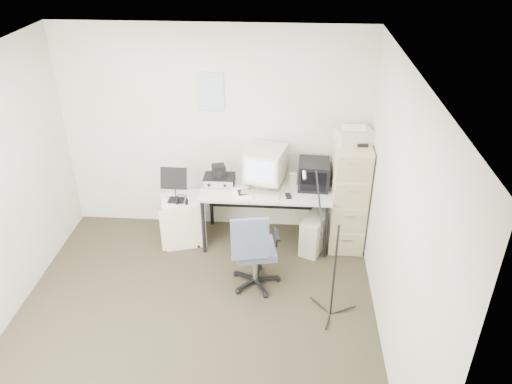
# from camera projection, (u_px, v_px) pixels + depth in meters

# --- Properties ---
(floor) EXTENTS (3.60, 3.60, 0.01)m
(floor) POSITION_uv_depth(u_px,v_px,m) (194.00, 322.00, 4.91)
(floor) COLOR #2F2A1C
(floor) RESTS_ON ground
(ceiling) EXTENTS (3.60, 3.60, 0.01)m
(ceiling) POSITION_uv_depth(u_px,v_px,m) (172.00, 70.00, 3.66)
(ceiling) COLOR white
(ceiling) RESTS_ON ground
(wall_back) EXTENTS (3.60, 0.02, 2.50)m
(wall_back) POSITION_uv_depth(u_px,v_px,m) (214.00, 132.00, 5.84)
(wall_back) COLOR silver
(wall_back) RESTS_ON ground
(wall_right) EXTENTS (0.02, 3.60, 2.50)m
(wall_right) POSITION_uv_depth(u_px,v_px,m) (397.00, 222.00, 4.17)
(wall_right) COLOR silver
(wall_right) RESTS_ON ground
(wall_calendar) EXTENTS (0.30, 0.02, 0.44)m
(wall_calendar) POSITION_uv_depth(u_px,v_px,m) (211.00, 91.00, 5.59)
(wall_calendar) COLOR white
(wall_calendar) RESTS_ON wall_back
(filing_cabinet) EXTENTS (0.40, 0.60, 1.30)m
(filing_cabinet) POSITION_uv_depth(u_px,v_px,m) (348.00, 195.00, 5.77)
(filing_cabinet) COLOR #C1B690
(filing_cabinet) RESTS_ON floor
(printer) EXTENTS (0.45, 0.37, 0.15)m
(printer) POSITION_uv_depth(u_px,v_px,m) (354.00, 136.00, 5.44)
(printer) COLOR beige
(printer) RESTS_ON filing_cabinet
(desk) EXTENTS (1.50, 0.70, 0.73)m
(desk) POSITION_uv_depth(u_px,v_px,m) (266.00, 214.00, 5.94)
(desk) COLOR beige
(desk) RESTS_ON floor
(crt_monitor) EXTENTS (0.51, 0.52, 0.46)m
(crt_monitor) POSITION_uv_depth(u_px,v_px,m) (266.00, 167.00, 5.71)
(crt_monitor) COLOR beige
(crt_monitor) RESTS_ON desk
(crt_tv) EXTENTS (0.36, 0.38, 0.32)m
(crt_tv) POSITION_uv_depth(u_px,v_px,m) (314.00, 174.00, 5.70)
(crt_tv) COLOR black
(crt_tv) RESTS_ON desk
(desk_speaker) EXTENTS (0.09, 0.09, 0.14)m
(desk_speaker) POSITION_uv_depth(u_px,v_px,m) (292.00, 179.00, 5.79)
(desk_speaker) COLOR beige
(desk_speaker) RESTS_ON desk
(keyboard) EXTENTS (0.46, 0.19, 0.03)m
(keyboard) POSITION_uv_depth(u_px,v_px,m) (260.00, 194.00, 5.61)
(keyboard) COLOR beige
(keyboard) RESTS_ON desk
(mouse) EXTENTS (0.08, 0.11, 0.03)m
(mouse) POSITION_uv_depth(u_px,v_px,m) (288.00, 196.00, 5.56)
(mouse) COLOR black
(mouse) RESTS_ON desk
(radio_receiver) EXTENTS (0.36, 0.25, 0.10)m
(radio_receiver) POSITION_uv_depth(u_px,v_px,m) (219.00, 180.00, 5.81)
(radio_receiver) COLOR black
(radio_receiver) RESTS_ON desk
(radio_speaker) EXTENTS (0.18, 0.17, 0.14)m
(radio_speaker) POSITION_uv_depth(u_px,v_px,m) (219.00, 171.00, 5.74)
(radio_speaker) COLOR black
(radio_speaker) RESTS_ON radio_receiver
(papers) EXTENTS (0.27, 0.32, 0.02)m
(papers) POSITION_uv_depth(u_px,v_px,m) (242.00, 193.00, 5.62)
(papers) COLOR white
(papers) RESTS_ON desk
(pc_tower) EXTENTS (0.39, 0.53, 0.45)m
(pc_tower) POSITION_uv_depth(u_px,v_px,m) (315.00, 232.00, 5.85)
(pc_tower) COLOR beige
(pc_tower) RESTS_ON floor
(office_chair) EXTENTS (0.63, 0.63, 0.93)m
(office_chair) POSITION_uv_depth(u_px,v_px,m) (255.00, 248.00, 5.18)
(office_chair) COLOR #474F6F
(office_chair) RESTS_ON floor
(side_cart) EXTENTS (0.57, 0.51, 0.59)m
(side_cart) POSITION_uv_depth(u_px,v_px,m) (184.00, 220.00, 5.96)
(side_cart) COLOR silver
(side_cart) RESTS_ON floor
(music_stand) EXTENTS (0.33, 0.24, 0.44)m
(music_stand) POSITION_uv_depth(u_px,v_px,m) (175.00, 184.00, 5.66)
(music_stand) COLOR black
(music_stand) RESTS_ON side_cart
(headphones) EXTENTS (0.15, 0.15, 0.02)m
(headphones) POSITION_uv_depth(u_px,v_px,m) (182.00, 201.00, 5.68)
(headphones) COLOR black
(headphones) RESTS_ON side_cart
(mic_stand) EXTENTS (0.02, 0.02, 1.39)m
(mic_stand) POSITION_uv_depth(u_px,v_px,m) (336.00, 258.00, 4.65)
(mic_stand) COLOR black
(mic_stand) RESTS_ON floor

